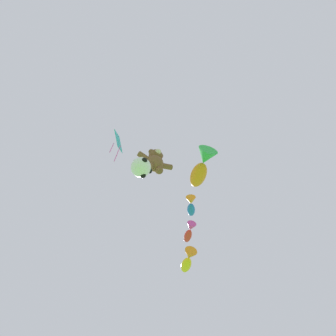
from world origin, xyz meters
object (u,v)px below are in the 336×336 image
(teddy_bear_kite, at_px, (155,161))
(fish_kite_crimson, at_px, (189,231))
(fish_kite_cobalt, at_px, (191,205))
(soccer_ball_kite, at_px, (141,167))
(diamond_kite, at_px, (118,142))
(fish_kite_goldfin, at_px, (188,260))
(fish_kite_tangerine, at_px, (202,166))

(teddy_bear_kite, relative_size, fish_kite_crimson, 1.02)
(fish_kite_cobalt, relative_size, fish_kite_crimson, 0.87)
(soccer_ball_kite, bearing_deg, fish_kite_crimson, 44.69)
(soccer_ball_kite, relative_size, diamond_kite, 0.34)
(soccer_ball_kite, relative_size, fish_kite_crimson, 0.52)
(fish_kite_goldfin, distance_m, diamond_kite, 10.38)
(soccer_ball_kite, height_order, fish_kite_cobalt, fish_kite_cobalt)
(soccer_ball_kite, height_order, diamond_kite, diamond_kite)
(fish_kite_tangerine, bearing_deg, fish_kite_cobalt, 71.76)
(soccer_ball_kite, xyz_separation_m, diamond_kite, (-1.23, 1.01, 3.45))
(fish_kite_tangerine, relative_size, diamond_kite, 0.94)
(fish_kite_crimson, height_order, diamond_kite, fish_kite_crimson)
(soccer_ball_kite, height_order, fish_kite_tangerine, fish_kite_tangerine)
(teddy_bear_kite, xyz_separation_m, diamond_kite, (-1.88, 0.82, 2.00))
(teddy_bear_kite, height_order, fish_kite_cobalt, fish_kite_cobalt)
(fish_kite_tangerine, xyz_separation_m, fish_kite_goldfin, (3.21, 7.55, 0.85))
(fish_kite_tangerine, distance_m, diamond_kite, 4.69)
(teddy_bear_kite, bearing_deg, fish_kite_tangerine, 0.98)
(fish_kite_tangerine, distance_m, fish_kite_goldfin, 8.25)
(diamond_kite, bearing_deg, fish_kite_tangerine, -9.48)
(fish_kite_crimson, relative_size, fish_kite_goldfin, 0.76)
(diamond_kite, bearing_deg, fish_kite_goldfin, 40.85)
(fish_kite_crimson, bearing_deg, fish_kite_goldfin, 64.04)
(fish_kite_crimson, xyz_separation_m, fish_kite_goldfin, (1.17, 2.41, -0.03))
(teddy_bear_kite, distance_m, soccer_ball_kite, 1.61)
(fish_kite_cobalt, distance_m, diamond_kite, 6.06)
(teddy_bear_kite, xyz_separation_m, fish_kite_crimson, (4.79, 5.19, 2.72))
(soccer_ball_kite, height_order, fish_kite_crimson, fish_kite_crimson)
(fish_kite_goldfin, height_order, diamond_kite, fish_kite_goldfin)
(fish_kite_crimson, bearing_deg, fish_kite_cobalt, -116.16)
(fish_kite_cobalt, relative_size, diamond_kite, 0.57)
(teddy_bear_kite, relative_size, fish_kite_tangerine, 0.71)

